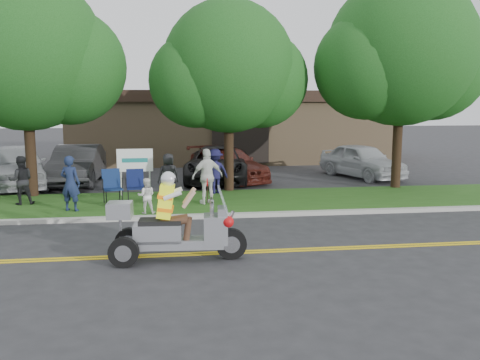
{
  "coord_description": "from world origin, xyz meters",
  "views": [
    {
      "loc": [
        -1.63,
        -11.5,
        3.35
      ],
      "look_at": [
        0.21,
        2.0,
        1.27
      ],
      "focal_mm": 38.0,
      "sensor_mm": 36.0,
      "label": 1
    }
  ],
  "objects": [
    {
      "name": "parked_car_left",
      "position": [
        -5.5,
        10.15,
        0.8
      ],
      "size": [
        1.75,
        4.9,
        1.61
      ],
      "primitive_type": "imported",
      "rotation": [
        0.0,
        0.0,
        -0.01
      ],
      "color": "#2B2A2D",
      "rests_on": "ground"
    },
    {
      "name": "parked_car_right",
      "position": [
        0.8,
        10.29,
        0.7
      ],
      "size": [
        3.71,
        5.22,
        1.4
      ],
      "primitive_type": "imported",
      "rotation": [
        0.0,
        0.0,
        0.4
      ],
      "color": "#481710",
      "rests_on": "ground"
    },
    {
      "name": "spectator_chair_a",
      "position": [
        -0.07,
        6.58,
        0.91
      ],
      "size": [
        1.19,
        0.96,
        1.61
      ],
      "primitive_type": "imported",
      "rotation": [
        0.0,
        0.0,
        3.55
      ],
      "color": "#18163F",
      "rests_on": "grass_verge"
    },
    {
      "name": "child_right",
      "position": [
        -2.38,
        3.47,
        0.63
      ],
      "size": [
        0.52,
        0.41,
        1.06
      ],
      "primitive_type": "imported",
      "rotation": [
        0.0,
        0.0,
        3.13
      ],
      "color": "white",
      "rests_on": "grass_verge"
    },
    {
      "name": "curb",
      "position": [
        0.0,
        3.05,
        0.06
      ],
      "size": [
        60.0,
        0.25,
        0.12
      ],
      "primitive_type": "cube",
      "color": "#A8A89E",
      "rests_on": "ground"
    },
    {
      "name": "parked_car_far_left",
      "position": [
        -7.7,
        9.55,
        0.87
      ],
      "size": [
        3.45,
        5.51,
        1.75
      ],
      "primitive_type": "imported",
      "rotation": [
        0.0,
        0.0,
        0.29
      ],
      "color": "#989A9F",
      "rests_on": "ground"
    },
    {
      "name": "parked_car_mid",
      "position": [
        0.35,
        9.95,
        0.76
      ],
      "size": [
        3.33,
        5.79,
        1.52
      ],
      "primitive_type": "imported",
      "rotation": [
        0.0,
        0.0,
        -0.15
      ],
      "color": "black",
      "rests_on": "ground"
    },
    {
      "name": "spectator_adult_mid",
      "position": [
        -6.43,
        5.4,
        0.89
      ],
      "size": [
        0.88,
        0.76,
        1.57
      ],
      "primitive_type": "imported",
      "rotation": [
        0.0,
        0.0,
        3.39
      ],
      "color": "black",
      "rests_on": "grass_verge"
    },
    {
      "name": "grass_verge",
      "position": [
        0.0,
        5.2,
        0.06
      ],
      "size": [
        60.0,
        4.0,
        0.1
      ],
      "primitive_type": "cube",
      "color": "#204C14",
      "rests_on": "ground"
    },
    {
      "name": "centerline_near",
      "position": [
        0.0,
        -0.58,
        0.01
      ],
      "size": [
        60.0,
        0.1,
        0.01
      ],
      "primitive_type": "cube",
      "color": "gold",
      "rests_on": "ground"
    },
    {
      "name": "centerline_far",
      "position": [
        0.0,
        -0.42,
        0.01
      ],
      "size": [
        60.0,
        0.1,
        0.01
      ],
      "primitive_type": "cube",
      "color": "gold",
      "rests_on": "ground"
    },
    {
      "name": "ground",
      "position": [
        0.0,
        0.0,
        0.0
      ],
      "size": [
        120.0,
        120.0,
        0.0
      ],
      "primitive_type": "plane",
      "color": "#28282B",
      "rests_on": "ground"
    },
    {
      "name": "spectator_adult_left",
      "position": [
        -4.66,
        4.15,
        0.95
      ],
      "size": [
        0.71,
        0.58,
        1.69
      ],
      "primitive_type": "imported",
      "rotation": [
        0.0,
        0.0,
        2.81
      ],
      "color": "#182343",
      "rests_on": "grass_verge"
    },
    {
      "name": "tree_right",
      "position": [
        7.06,
        7.03,
        5.03
      ],
      "size": [
        6.86,
        5.6,
        8.07
      ],
      "color": "#332114",
      "rests_on": "ground"
    },
    {
      "name": "commercial_building",
      "position": [
        2.0,
        18.98,
        2.01
      ],
      "size": [
        18.0,
        8.2,
        4.0
      ],
      "color": "#9E7F5B",
      "rests_on": "ground"
    },
    {
      "name": "lawn_chair_b",
      "position": [
        -3.56,
        5.23,
        0.73
      ],
      "size": [
        0.73,
        0.75,
        1.11
      ],
      "rotation": [
        0.0,
        0.0,
        0.28
      ],
      "color": "black",
      "rests_on": "grass_verge"
    },
    {
      "name": "parked_car_far_right",
      "position": [
        6.89,
        10.28,
        0.77
      ],
      "size": [
        3.18,
        4.87,
        1.54
      ],
      "primitive_type": "imported",
      "rotation": [
        0.0,
        0.0,
        0.33
      ],
      "color": "#B2B5BA",
      "rests_on": "ground"
    },
    {
      "name": "business_sign",
      "position": [
        -2.9,
        6.6,
        1.26
      ],
      "size": [
        1.25,
        0.06,
        1.75
      ],
      "color": "silver",
      "rests_on": "ground"
    },
    {
      "name": "trike_scooter",
      "position": [
        -1.66,
        -0.87,
        0.67
      ],
      "size": [
        2.95,
        1.01,
        1.93
      ],
      "rotation": [
        0.0,
        0.0,
        -0.06
      ],
      "color": "black",
      "rests_on": "ground"
    },
    {
      "name": "tree_left",
      "position": [
        -6.44,
        7.03,
        4.85
      ],
      "size": [
        6.62,
        5.4,
        7.78
      ],
      "color": "#332114",
      "rests_on": "ground"
    },
    {
      "name": "lawn_chair_a",
      "position": [
        -2.83,
        5.46,
        0.7
      ],
      "size": [
        0.61,
        0.63,
        1.07
      ],
      "rotation": [
        0.0,
        0.0,
        0.09
      ],
      "color": "black",
      "rests_on": "grass_verge"
    },
    {
      "name": "spectator_chair_b",
      "position": [
        -1.73,
        6.09,
        0.87
      ],
      "size": [
        0.85,
        0.68,
        1.52
      ],
      "primitive_type": "imported",
      "rotation": [
        0.0,
        0.0,
        3.43
      ],
      "color": "black",
      "rests_on": "grass_verge"
    },
    {
      "name": "tree_mid",
      "position": [
        0.55,
        7.23,
        4.43
      ],
      "size": [
        5.88,
        4.8,
        7.05
      ],
      "color": "#332114",
      "rests_on": "ground"
    },
    {
      "name": "spectator_adult_right",
      "position": [
        -0.48,
        4.69,
        1.0
      ],
      "size": [
        1.14,
        0.75,
        1.8
      ],
      "primitive_type": "imported",
      "rotation": [
        0.0,
        0.0,
        3.46
      ],
      "color": "silver",
      "rests_on": "grass_verge"
    }
  ]
}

